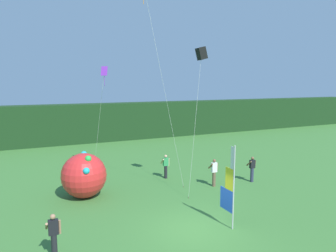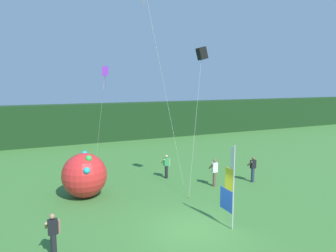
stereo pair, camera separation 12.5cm
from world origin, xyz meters
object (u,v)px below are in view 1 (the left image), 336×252
person_far_left (54,234)px  kite_black_box_1 (201,54)px  person_near_banner (252,168)px  inflatable_balloon (84,175)px  person_mid_field (166,166)px  kite_orange_diamond_2 (148,10)px  banner_flag (230,188)px  kite_purple_diamond_0 (103,80)px  person_far_right (214,172)px

person_far_left → kite_black_box_1: 11.71m
person_near_banner → kite_black_box_1: kite_black_box_1 is taller
inflatable_balloon → kite_black_box_1: (6.35, -2.16, 6.82)m
person_mid_field → kite_orange_diamond_2: (-2.20, -2.66, 9.52)m
kite_black_box_1 → person_mid_field: bearing=100.6°
person_mid_field → kite_black_box_1: kite_black_box_1 is taller
banner_flag → kite_purple_diamond_0: kite_purple_diamond_0 is taller
person_near_banner → kite_orange_diamond_2: kite_orange_diamond_2 is taller
person_mid_field → inflatable_balloon: bearing=-167.2°
inflatable_balloon → kite_orange_diamond_2: size_ratio=0.22×
banner_flag → person_far_left: (-7.47, 0.62, -0.92)m
banner_flag → person_mid_field: (0.34, 7.78, -0.96)m
person_mid_field → inflatable_balloon: size_ratio=0.64×
person_far_left → inflatable_balloon: size_ratio=0.66×
person_far_right → person_mid_field: bearing=126.8°
banner_flag → kite_purple_diamond_0: size_ratio=0.50×
banner_flag → person_mid_field: banner_flag is taller
person_near_banner → person_far_right: size_ratio=0.97×
person_near_banner → kite_black_box_1: size_ratio=0.20×
person_mid_field → person_far_left: bearing=-137.5°
kite_black_box_1 → banner_flag: bearing=-102.9°
kite_black_box_1 → person_near_banner: bearing=4.9°
person_mid_field → kite_purple_diamond_0: kite_purple_diamond_0 is taller
person_near_banner → person_far_left: 13.32m
inflatable_balloon → person_near_banner: bearing=-9.7°
banner_flag → person_near_banner: size_ratio=2.24×
person_mid_field → kite_orange_diamond_2: size_ratio=0.14×
banner_flag → person_far_right: 5.62m
person_mid_field → person_far_left: size_ratio=0.96×
person_far_right → kite_black_box_1: bearing=-155.4°
kite_orange_diamond_2 → kite_purple_diamond_0: bearing=104.0°
person_far_right → kite_purple_diamond_0: (-5.61, 5.45, 5.74)m
person_mid_field → kite_black_box_1: size_ratio=0.19×
banner_flag → kite_purple_diamond_0: 11.94m
person_far_left → banner_flag: bearing=-4.7°
banner_flag → inflatable_balloon: banner_flag is taller
inflatable_balloon → kite_purple_diamond_0: size_ratio=0.34×
inflatable_balloon → kite_orange_diamond_2: (3.50, -1.36, 9.12)m
person_far_left → kite_black_box_1: (8.46, 3.71, 7.20)m
kite_purple_diamond_0 → kite_orange_diamond_2: kite_orange_diamond_2 is taller
person_near_banner → kite_purple_diamond_0: 11.69m
person_far_right → kite_orange_diamond_2: bearing=178.1°
kite_purple_diamond_0 → kite_orange_diamond_2: 6.62m
person_mid_field → kite_black_box_1: (0.65, -3.46, 7.23)m
inflatable_balloon → person_far_right: bearing=-10.9°
kite_purple_diamond_0 → banner_flag: bearing=-73.0°
person_far_left → kite_orange_diamond_2: bearing=38.8°
banner_flag → person_near_banner: (5.21, 4.69, -0.92)m
banner_flag → kite_purple_diamond_0: bearing=107.0°
person_far_right → kite_purple_diamond_0: 9.70m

